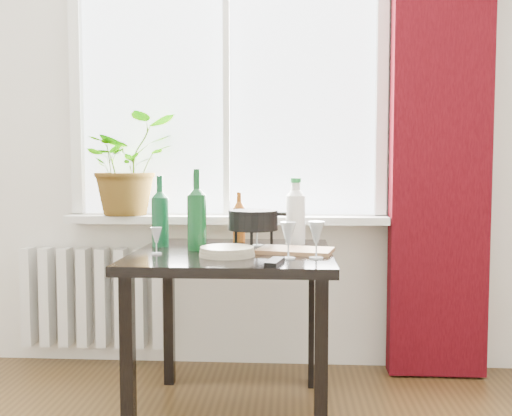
# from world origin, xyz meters

# --- Properties ---
(window) EXTENTS (1.72, 0.08, 1.62)m
(window) POSITION_xyz_m (0.00, 2.22, 1.60)
(window) COLOR white
(window) RESTS_ON ground
(windowsill) EXTENTS (1.72, 0.20, 0.04)m
(windowsill) POSITION_xyz_m (0.00, 2.15, 0.82)
(windowsill) COLOR silver
(windowsill) RESTS_ON ground
(curtain) EXTENTS (0.50, 0.12, 2.56)m
(curtain) POSITION_xyz_m (1.12, 2.12, 1.30)
(curtain) COLOR #35040A
(curtain) RESTS_ON ground
(radiator) EXTENTS (0.80, 0.10, 0.55)m
(radiator) POSITION_xyz_m (-0.75, 2.18, 0.38)
(radiator) COLOR silver
(radiator) RESTS_ON ground
(table) EXTENTS (0.85, 0.85, 0.74)m
(table) POSITION_xyz_m (0.10, 1.55, 0.65)
(table) COLOR black
(table) RESTS_ON ground
(potted_plant) EXTENTS (0.65, 0.64, 0.55)m
(potted_plant) POSITION_xyz_m (-0.53, 2.16, 1.12)
(potted_plant) COLOR #3E7D21
(potted_plant) RESTS_ON windowsill
(wine_bottle_left) EXTENTS (0.09, 0.09, 0.33)m
(wine_bottle_left) POSITION_xyz_m (-0.25, 1.67, 0.91)
(wine_bottle_left) COLOR #0C4323
(wine_bottle_left) RESTS_ON table
(wine_bottle_right) EXTENTS (0.09, 0.09, 0.36)m
(wine_bottle_right) POSITION_xyz_m (-0.06, 1.58, 0.92)
(wine_bottle_right) COLOR #0C411A
(wine_bottle_right) RESTS_ON table
(bottle_amber) EXTENTS (0.07, 0.07, 0.25)m
(bottle_amber) POSITION_xyz_m (0.10, 1.88, 0.86)
(bottle_amber) COLOR brown
(bottle_amber) RESTS_ON table
(cleaning_bottle) EXTENTS (0.09, 0.09, 0.32)m
(cleaning_bottle) POSITION_xyz_m (0.37, 1.81, 0.90)
(cleaning_bottle) COLOR white
(cleaning_bottle) RESTS_ON table
(wineglass_front_right) EXTENTS (0.07, 0.07, 0.15)m
(wineglass_front_right) POSITION_xyz_m (0.34, 1.35, 0.81)
(wineglass_front_right) COLOR silver
(wineglass_front_right) RESTS_ON table
(wineglass_far_right) EXTENTS (0.07, 0.07, 0.15)m
(wineglass_far_right) POSITION_xyz_m (0.45, 1.36, 0.82)
(wineglass_far_right) COLOR silver
(wineglass_far_right) RESTS_ON table
(wineglass_back_center) EXTENTS (0.09, 0.09, 0.17)m
(wineglass_back_center) POSITION_xyz_m (0.19, 1.71, 0.82)
(wineglass_back_center) COLOR silver
(wineglass_back_center) RESTS_ON table
(wineglass_back_left) EXTENTS (0.07, 0.07, 0.16)m
(wineglass_back_left) POSITION_xyz_m (-0.10, 1.77, 0.82)
(wineglass_back_left) COLOR silver
(wineglass_back_left) RESTS_ON table
(wineglass_front_left) EXTENTS (0.06, 0.06, 0.11)m
(wineglass_front_left) POSITION_xyz_m (-0.21, 1.44, 0.80)
(wineglass_front_left) COLOR silver
(wineglass_front_left) RESTS_ON table
(plate_stack) EXTENTS (0.25, 0.25, 0.04)m
(plate_stack) POSITION_xyz_m (0.09, 1.41, 0.76)
(plate_stack) COLOR beige
(plate_stack) RESTS_ON table
(fondue_pot) EXTENTS (0.32, 0.30, 0.17)m
(fondue_pot) POSITION_xyz_m (0.18, 1.64, 0.83)
(fondue_pot) COLOR black
(fondue_pot) RESTS_ON table
(tv_remote) EXTENTS (0.08, 0.16, 0.02)m
(tv_remote) POSITION_xyz_m (0.29, 1.23, 0.75)
(tv_remote) COLOR black
(tv_remote) RESTS_ON table
(cutting_board) EXTENTS (0.35, 0.26, 0.02)m
(cutting_board) POSITION_xyz_m (0.37, 1.52, 0.75)
(cutting_board) COLOR #986C44
(cutting_board) RESTS_ON table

